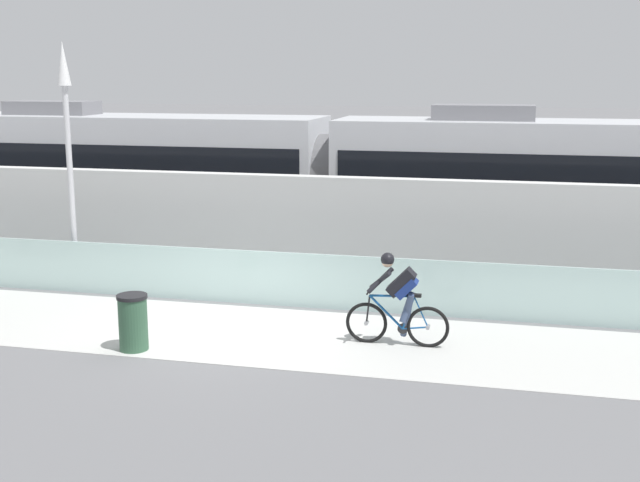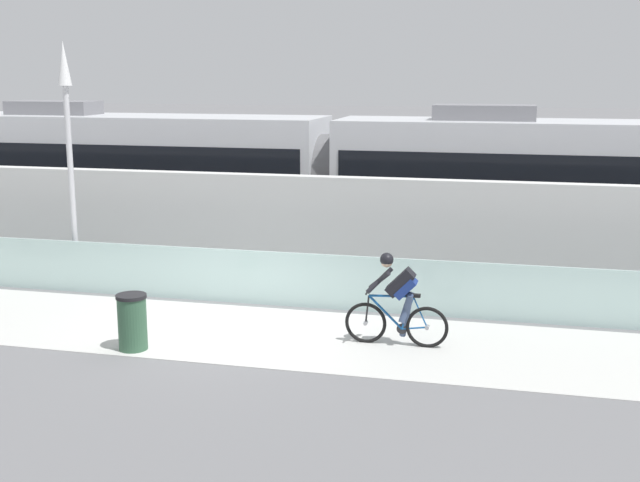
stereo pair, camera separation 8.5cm
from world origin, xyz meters
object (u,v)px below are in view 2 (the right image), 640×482
(lamp_post_antenna, at_px, (68,135))
(trash_bin, at_px, (132,322))
(tram, at_px, (330,180))
(cyclist_on_bike, at_px, (397,301))

(lamp_post_antenna, relative_size, trash_bin, 5.42)
(tram, distance_m, lamp_post_antenna, 6.68)
(trash_bin, bearing_deg, cyclist_on_bike, 16.35)
(cyclist_on_bike, relative_size, lamp_post_antenna, 0.34)
(cyclist_on_bike, relative_size, trash_bin, 1.84)
(tram, bearing_deg, cyclist_on_bike, -68.36)
(tram, xyz_separation_m, cyclist_on_bike, (2.72, -6.85, -1.11))
(cyclist_on_bike, bearing_deg, trash_bin, -163.65)
(cyclist_on_bike, bearing_deg, lamp_post_antenna, 163.49)
(tram, distance_m, trash_bin, 8.37)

